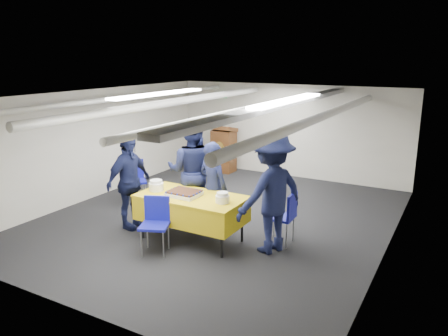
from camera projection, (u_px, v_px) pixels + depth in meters
The scene contains 14 objects.
ground at pixel (219, 218), 8.23m from camera, with size 7.00×7.00×0.00m, color black.
room_shell at pixel (234, 120), 8.08m from camera, with size 6.00×7.00×2.30m.
serving_table at pixel (191, 208), 7.12m from camera, with size 1.75×0.92×0.77m.
sheet_cake at pixel (184, 193), 7.05m from camera, with size 0.52×0.40×0.09m.
plate_stack_left at pixel (156, 186), 7.32m from camera, with size 0.25×0.25×0.18m.
plate_stack_right at pixel (222, 198), 6.72m from camera, with size 0.22×0.22×0.16m.
podium at pixel (224, 149), 11.41m from camera, with size 0.62×0.53×1.25m.
chair_near at pixel (156, 219), 6.73m from camera, with size 0.55×0.55×0.87m.
chair_right at pixel (286, 213), 6.98m from camera, with size 0.43×0.43×0.87m.
chair_left at pixel (135, 176), 9.09m from camera, with size 0.59×0.59×0.87m.
sailor_a at pixel (213, 187), 7.46m from camera, with size 0.58×0.38×1.58m, color black.
sailor_b at pixel (192, 171), 7.84m from camera, with size 0.93×0.73×1.92m, color black.
sailor_c at pixel (129, 182), 7.60m from camera, with size 0.98×0.41×1.67m, color black.
sailor_d at pixel (271, 193), 6.65m from camera, with size 1.22×0.70×1.89m, color black.
Camera 1 is at (3.85, -6.71, 2.97)m, focal length 35.00 mm.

